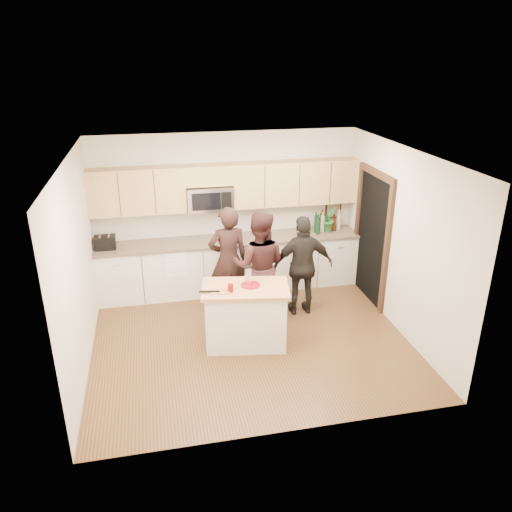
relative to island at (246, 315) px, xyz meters
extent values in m
plane|color=brown|center=(0.08, 0.12, -0.45)|extent=(4.50, 4.50, 0.00)
cube|color=beige|center=(0.08, 2.12, 0.90)|extent=(4.50, 0.02, 2.70)
cube|color=beige|center=(0.08, -1.88, 0.90)|extent=(4.50, 0.02, 2.70)
cube|color=beige|center=(-2.17, 0.12, 0.90)|extent=(0.02, 4.00, 2.70)
cube|color=beige|center=(2.33, 0.12, 0.90)|extent=(0.02, 4.00, 2.70)
cube|color=white|center=(0.08, 0.12, 2.25)|extent=(4.50, 4.00, 0.02)
cube|color=silver|center=(0.08, 1.81, 0.00)|extent=(4.50, 0.62, 0.90)
cube|color=#7D6853|center=(0.08, 1.80, 0.47)|extent=(4.50, 0.66, 0.04)
cube|color=tan|center=(-1.39, 1.96, 1.37)|extent=(1.55, 0.33, 0.75)
cube|color=tan|center=(1.25, 1.96, 1.37)|extent=(2.17, 0.33, 0.75)
cube|color=tan|center=(-0.23, 1.96, 1.58)|extent=(0.78, 0.33, 0.33)
cube|color=silver|center=(-0.23, 1.92, 1.20)|extent=(0.76, 0.40, 0.40)
cube|color=black|center=(-0.31, 1.72, 1.20)|extent=(0.47, 0.01, 0.29)
cube|color=black|center=(0.02, 1.72, 1.20)|extent=(0.17, 0.01, 0.29)
cube|color=black|center=(2.32, 1.02, 0.60)|extent=(0.02, 1.05, 2.10)
cube|color=#301E12|center=(2.30, 0.45, 0.60)|extent=(0.06, 0.10, 2.10)
cube|color=#301E12|center=(2.30, 1.60, 0.60)|extent=(0.06, 0.10, 2.10)
cube|color=#301E12|center=(2.30, 1.02, 1.70)|extent=(0.06, 1.25, 0.10)
cube|color=black|center=(2.03, 2.11, 0.83)|extent=(0.30, 0.03, 0.38)
cube|color=tan|center=(2.03, 2.09, 0.83)|extent=(0.24, 0.00, 0.32)
cube|color=white|center=(-0.87, 1.50, 0.25)|extent=(0.34, 0.01, 0.48)
cube|color=white|center=(-0.87, 1.79, 0.48)|extent=(0.34, 0.60, 0.01)
cube|color=silver|center=(0.00, 0.00, -0.03)|extent=(1.19, 0.82, 0.85)
cube|color=#BC7B4E|center=(0.00, 0.00, 0.42)|extent=(1.30, 0.89, 0.05)
cylinder|color=maroon|center=(0.08, 0.03, 0.45)|extent=(0.27, 0.27, 0.02)
cube|color=silver|center=(0.05, 0.06, 0.59)|extent=(0.08, 0.06, 0.25)
cube|color=black|center=(0.05, 0.06, 0.72)|extent=(0.10, 0.07, 0.02)
cylinder|color=#650B0B|center=(-0.22, -0.10, 0.50)|extent=(0.08, 0.08, 0.11)
cube|color=#BC7B4E|center=(-0.36, -0.09, 0.45)|extent=(0.28, 0.20, 0.02)
cube|color=black|center=(-0.51, -0.09, 0.47)|extent=(0.28, 0.07, 0.02)
cube|color=silver|center=(-0.36, -0.08, 0.47)|extent=(0.21, 0.06, 0.01)
cube|color=black|center=(-1.97, 1.79, 0.59)|extent=(0.33, 0.23, 0.21)
cube|color=silver|center=(-2.04, 1.79, 0.70)|extent=(0.03, 0.17, 0.00)
cube|color=silver|center=(-1.90, 1.79, 0.70)|extent=(0.03, 0.17, 0.00)
cylinder|color=black|center=(1.61, 1.82, 0.67)|extent=(0.06, 0.06, 0.37)
cylinder|color=#37180A|center=(1.76, 1.93, 0.67)|extent=(0.08, 0.08, 0.37)
cylinder|color=#AEA489|center=(1.74, 1.84, 0.66)|extent=(0.07, 0.07, 0.35)
cylinder|color=black|center=(1.81, 1.83, 0.65)|extent=(0.07, 0.07, 0.34)
cylinder|color=#37180A|center=(1.96, 1.85, 0.64)|extent=(0.07, 0.07, 0.30)
cylinder|color=#AEA489|center=(2.06, 1.88, 0.67)|extent=(0.07, 0.07, 0.37)
cylinder|color=black|center=(1.62, 1.72, 0.67)|extent=(0.07, 0.07, 0.37)
imported|color=#2C6E2C|center=(1.86, 1.84, 0.71)|extent=(0.31, 0.31, 0.44)
imported|color=black|center=(-0.07, 1.08, 0.41)|extent=(0.66, 0.46, 1.74)
imported|color=black|center=(0.35, 0.73, 0.41)|extent=(1.01, 0.90, 1.74)
imported|color=black|center=(1.06, 0.73, 0.36)|extent=(0.96, 0.43, 1.62)
camera|label=1|loc=(-1.15, -6.09, 3.48)|focal=35.00mm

